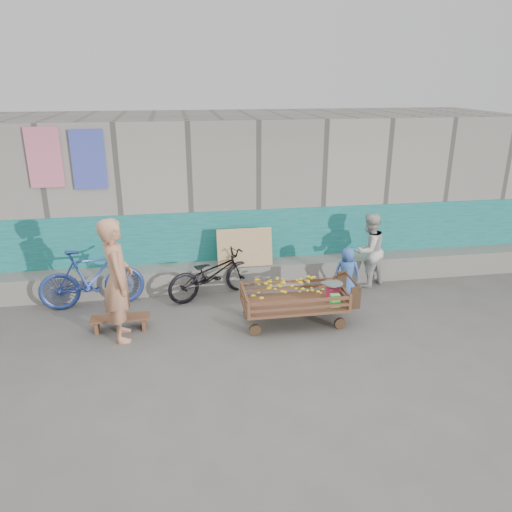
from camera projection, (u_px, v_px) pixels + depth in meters
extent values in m
plane|color=#55534E|center=(247.00, 350.00, 7.19)|extent=(80.00, 80.00, 0.00)
cube|color=gray|center=(218.00, 188.00, 10.48)|extent=(12.00, 3.00, 3.00)
cube|color=#156B66|center=(226.00, 247.00, 9.35)|extent=(12.00, 0.03, 1.40)
cube|color=slate|center=(228.00, 275.00, 9.29)|extent=(12.00, 0.50, 0.45)
cube|color=tan|center=(245.00, 248.00, 9.02)|extent=(1.00, 0.19, 0.68)
cube|color=#DA6D8B|center=(44.00, 158.00, 8.27)|extent=(0.55, 0.03, 1.00)
cube|color=#424FB8|center=(88.00, 160.00, 8.39)|extent=(0.55, 0.03, 1.00)
cube|color=brown|center=(294.00, 304.00, 7.87)|extent=(1.62, 0.81, 0.04)
cylinder|color=#331D15|center=(255.00, 330.00, 7.58)|extent=(0.18, 0.05, 0.18)
cube|color=brown|center=(249.00, 309.00, 7.35)|extent=(0.04, 0.04, 0.25)
cylinder|color=#331D15|center=(249.00, 313.00, 8.13)|extent=(0.18, 0.05, 0.18)
cube|color=brown|center=(242.00, 289.00, 8.05)|extent=(0.04, 0.04, 0.25)
cylinder|color=#331D15|center=(340.00, 323.00, 7.78)|extent=(0.18, 0.05, 0.18)
cube|color=brown|center=(350.00, 302.00, 7.59)|extent=(0.04, 0.04, 0.25)
cylinder|color=#331D15|center=(329.00, 307.00, 8.33)|extent=(0.18, 0.05, 0.18)
cube|color=brown|center=(335.00, 283.00, 8.29)|extent=(0.04, 0.04, 0.25)
cube|color=brown|center=(300.00, 308.00, 7.48)|extent=(1.56, 0.04, 0.04)
cube|color=brown|center=(300.00, 301.00, 7.45)|extent=(1.56, 0.04, 0.04)
cube|color=brown|center=(289.00, 288.00, 8.18)|extent=(1.56, 0.04, 0.04)
cube|color=brown|center=(289.00, 282.00, 8.15)|extent=(1.56, 0.04, 0.04)
cube|color=brown|center=(245.00, 301.00, 7.71)|extent=(0.04, 0.76, 0.04)
cube|color=brown|center=(245.00, 294.00, 7.68)|extent=(0.04, 0.76, 0.04)
cube|color=brown|center=(342.00, 294.00, 7.95)|extent=(0.04, 0.76, 0.04)
cube|color=brown|center=(342.00, 288.00, 7.92)|extent=(0.04, 0.76, 0.04)
cylinder|color=#331D15|center=(353.00, 280.00, 7.90)|extent=(0.04, 0.72, 0.04)
cube|color=#331D15|center=(341.00, 281.00, 8.25)|extent=(0.16, 0.04, 0.36)
cube|color=#331D15|center=(355.00, 298.00, 7.64)|extent=(0.16, 0.04, 0.36)
ellipsoid|color=yellow|center=(289.00, 291.00, 7.78)|extent=(1.17, 0.63, 0.40)
cylinder|color=#D9245C|center=(333.00, 293.00, 7.92)|extent=(0.22, 0.22, 0.23)
cylinder|color=silver|center=(333.00, 286.00, 7.88)|extent=(0.03, 0.03, 0.05)
cylinder|color=silver|center=(333.00, 284.00, 7.87)|extent=(0.31, 0.31, 0.02)
cube|color=#44E849|center=(335.00, 300.00, 7.68)|extent=(0.14, 0.11, 0.20)
cube|color=brown|center=(120.00, 318.00, 7.71)|extent=(0.89, 0.27, 0.04)
cube|color=brown|center=(97.00, 326.00, 7.70)|extent=(0.05, 0.25, 0.18)
cube|color=brown|center=(144.00, 323.00, 7.81)|extent=(0.05, 0.25, 0.18)
imported|color=tan|center=(117.00, 280.00, 7.24)|extent=(0.55, 0.74, 1.87)
imported|color=beige|center=(369.00, 250.00, 9.20)|extent=(0.85, 0.79, 1.40)
imported|color=#3761B4|center=(347.00, 272.00, 8.79)|extent=(0.51, 0.39, 0.92)
imported|color=black|center=(212.00, 274.00, 8.80)|extent=(1.77, 1.16, 0.88)
imported|color=#2B4398|center=(92.00, 278.00, 8.39)|extent=(1.77, 0.69, 1.04)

